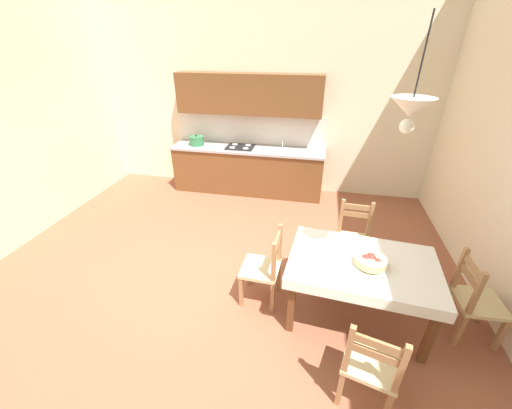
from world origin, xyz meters
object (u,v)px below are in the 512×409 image
Objects in this scene: fruit_bowl at (371,261)px; pendant_lamp at (411,109)px; dining_chair_window_side at (475,301)px; dining_chair_tv_side at (264,268)px; dining_table at (361,271)px; dining_chair_kitchen_side at (353,240)px; dining_chair_camera_side at (371,364)px; kitchen_cabinetry at (248,149)px.

pendant_lamp is at bearing -64.93° from fruit_bowl.
fruit_bowl is (-1.05, -0.06, 0.37)m from dining_chair_window_side.
dining_chair_tv_side reaches higher than fruit_bowl.
dining_table is at bearing -179.69° from dining_chair_window_side.
dining_chair_tv_side reaches higher than dining_table.
dining_chair_window_side is at bearing 0.31° from dining_table.
pendant_lamp is (0.08, -0.96, 1.83)m from dining_chair_kitchen_side.
dining_chair_camera_side is 1.16× the size of pendant_lamp.
pendant_lamp reaches higher than dining_chair_tv_side.
kitchen_cabinetry reaches higher than dining_chair_window_side.
kitchen_cabinetry is 4.19m from dining_chair_window_side.
kitchen_cabinetry is 3.13× the size of dining_chair_tv_side.
dining_chair_window_side is 1.39m from dining_chair_kitchen_side.
dining_chair_kitchen_side reaches higher than fruit_bowl.
dining_chair_camera_side is 1.42m from dining_chair_tv_side.
pendant_lamp is at bearing -8.97° from dining_chair_tv_side.
pendant_lamp reaches higher than dining_table.
dining_chair_window_side is 1.12m from fruit_bowl.
dining_chair_window_side is 2.13m from dining_chair_tv_side.
dining_table is 0.20m from fruit_bowl.
dining_chair_window_side is at bearing -44.50° from kitchen_cabinetry.
dining_chair_kitchen_side is 1.00× the size of dining_chair_camera_side.
pendant_lamp is (1.10, -0.17, 1.83)m from dining_chair_tv_side.
kitchen_cabinetry reaches higher than dining_table.
pendant_lamp reaches higher than dining_chair_kitchen_side.
kitchen_cabinetry is 3.54m from fruit_bowl.
dining_chair_kitchen_side is at bearing 90.49° from dining_chair_camera_side.
dining_chair_kitchen_side is at bearing -48.00° from kitchen_cabinetry.
dining_chair_camera_side is 0.93m from fruit_bowl.
dining_chair_window_side is 1.00× the size of dining_chair_camera_side.
kitchen_cabinetry is at bearing 106.49° from dining_chair_tv_side.
dining_chair_window_side is 1.16× the size of pendant_lamp.
dining_chair_window_side is at bearing 39.98° from dining_chair_camera_side.
kitchen_cabinetry is 3.48m from dining_table.
dining_chair_window_side and dining_chair_camera_side have the same top height.
pendant_lamp is (0.08, -0.11, 1.64)m from dining_table.
dining_chair_camera_side reaches higher than fruit_bowl.
fruit_bowl is (0.05, -0.90, 0.37)m from dining_chair_kitchen_side.
dining_chair_kitchen_side reaches higher than dining_table.
kitchen_cabinetry is at bearing 116.19° from dining_chair_camera_side.
dining_chair_camera_side is at bearing -140.02° from dining_chair_window_side.
dining_chair_tv_side is 1.16× the size of pendant_lamp.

